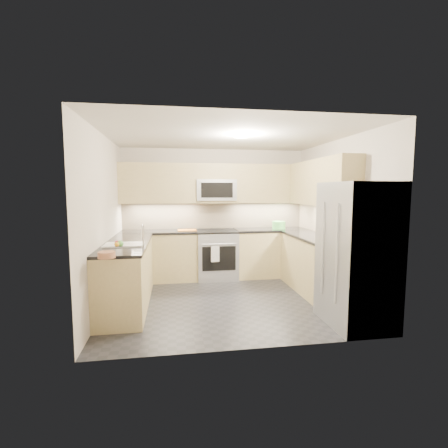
# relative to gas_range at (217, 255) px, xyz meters

# --- Properties ---
(floor) EXTENTS (3.60, 3.20, 0.00)m
(floor) POSITION_rel_gas_range_xyz_m (0.00, -1.28, -0.46)
(floor) COLOR #232328
(floor) RESTS_ON ground
(ceiling) EXTENTS (3.60, 3.20, 0.02)m
(ceiling) POSITION_rel_gas_range_xyz_m (0.00, -1.28, 2.04)
(ceiling) COLOR beige
(ceiling) RESTS_ON wall_back
(wall_back) EXTENTS (3.60, 0.02, 2.50)m
(wall_back) POSITION_rel_gas_range_xyz_m (0.00, 0.32, 0.79)
(wall_back) COLOR beige
(wall_back) RESTS_ON floor
(wall_front) EXTENTS (3.60, 0.02, 2.50)m
(wall_front) POSITION_rel_gas_range_xyz_m (0.00, -2.88, 0.79)
(wall_front) COLOR beige
(wall_front) RESTS_ON floor
(wall_left) EXTENTS (0.02, 3.20, 2.50)m
(wall_left) POSITION_rel_gas_range_xyz_m (-1.80, -1.28, 0.79)
(wall_left) COLOR beige
(wall_left) RESTS_ON floor
(wall_right) EXTENTS (0.02, 3.20, 2.50)m
(wall_right) POSITION_rel_gas_range_xyz_m (1.80, -1.28, 0.79)
(wall_right) COLOR beige
(wall_right) RESTS_ON floor
(base_cab_back_left) EXTENTS (1.42, 0.60, 0.90)m
(base_cab_back_left) POSITION_rel_gas_range_xyz_m (-1.09, 0.02, -0.01)
(base_cab_back_left) COLOR tan
(base_cab_back_left) RESTS_ON floor
(base_cab_back_right) EXTENTS (1.42, 0.60, 0.90)m
(base_cab_back_right) POSITION_rel_gas_range_xyz_m (1.09, 0.02, -0.01)
(base_cab_back_right) COLOR tan
(base_cab_back_right) RESTS_ON floor
(base_cab_right) EXTENTS (0.60, 1.70, 0.90)m
(base_cab_right) POSITION_rel_gas_range_xyz_m (1.50, -1.12, -0.01)
(base_cab_right) COLOR tan
(base_cab_right) RESTS_ON floor
(base_cab_peninsula) EXTENTS (0.60, 2.00, 0.90)m
(base_cab_peninsula) POSITION_rel_gas_range_xyz_m (-1.50, -1.28, -0.01)
(base_cab_peninsula) COLOR tan
(base_cab_peninsula) RESTS_ON floor
(countertop_back_left) EXTENTS (1.42, 0.63, 0.04)m
(countertop_back_left) POSITION_rel_gas_range_xyz_m (-1.09, 0.02, 0.47)
(countertop_back_left) COLOR black
(countertop_back_left) RESTS_ON base_cab_back_left
(countertop_back_right) EXTENTS (1.42, 0.63, 0.04)m
(countertop_back_right) POSITION_rel_gas_range_xyz_m (1.09, 0.02, 0.47)
(countertop_back_right) COLOR black
(countertop_back_right) RESTS_ON base_cab_back_right
(countertop_right) EXTENTS (0.63, 1.70, 0.04)m
(countertop_right) POSITION_rel_gas_range_xyz_m (1.50, -1.12, 0.47)
(countertop_right) COLOR black
(countertop_right) RESTS_ON base_cab_right
(countertop_peninsula) EXTENTS (0.63, 2.00, 0.04)m
(countertop_peninsula) POSITION_rel_gas_range_xyz_m (-1.50, -1.28, 0.47)
(countertop_peninsula) COLOR black
(countertop_peninsula) RESTS_ON base_cab_peninsula
(upper_cab_back) EXTENTS (3.60, 0.35, 0.75)m
(upper_cab_back) POSITION_rel_gas_range_xyz_m (0.00, 0.15, 1.37)
(upper_cab_back) COLOR tan
(upper_cab_back) RESTS_ON wall_back
(upper_cab_right) EXTENTS (0.35, 1.95, 0.75)m
(upper_cab_right) POSITION_rel_gas_range_xyz_m (1.62, -1.00, 1.37)
(upper_cab_right) COLOR tan
(upper_cab_right) RESTS_ON wall_right
(backsplash_back) EXTENTS (3.60, 0.01, 0.51)m
(backsplash_back) POSITION_rel_gas_range_xyz_m (0.00, 0.32, 0.74)
(backsplash_back) COLOR tan
(backsplash_back) RESTS_ON wall_back
(backsplash_right) EXTENTS (0.01, 2.30, 0.51)m
(backsplash_right) POSITION_rel_gas_range_xyz_m (1.80, -0.82, 0.74)
(backsplash_right) COLOR tan
(backsplash_right) RESTS_ON wall_right
(gas_range) EXTENTS (0.76, 0.65, 0.91)m
(gas_range) POSITION_rel_gas_range_xyz_m (0.00, 0.00, 0.00)
(gas_range) COLOR #A3A5AB
(gas_range) RESTS_ON floor
(range_cooktop) EXTENTS (0.76, 0.65, 0.03)m
(range_cooktop) POSITION_rel_gas_range_xyz_m (0.00, 0.00, 0.46)
(range_cooktop) COLOR black
(range_cooktop) RESTS_ON gas_range
(oven_door_glass) EXTENTS (0.62, 0.02, 0.45)m
(oven_door_glass) POSITION_rel_gas_range_xyz_m (0.00, -0.33, -0.01)
(oven_door_glass) COLOR black
(oven_door_glass) RESTS_ON gas_range
(oven_handle) EXTENTS (0.60, 0.02, 0.02)m
(oven_handle) POSITION_rel_gas_range_xyz_m (0.00, -0.35, 0.26)
(oven_handle) COLOR #B2B5BA
(oven_handle) RESTS_ON gas_range
(microwave) EXTENTS (0.76, 0.40, 0.40)m
(microwave) POSITION_rel_gas_range_xyz_m (0.00, 0.12, 1.24)
(microwave) COLOR #95989C
(microwave) RESTS_ON upper_cab_back
(microwave_door) EXTENTS (0.60, 0.01, 0.28)m
(microwave_door) POSITION_rel_gas_range_xyz_m (0.00, -0.08, 1.24)
(microwave_door) COLOR black
(microwave_door) RESTS_ON microwave
(refrigerator) EXTENTS (0.70, 0.90, 1.80)m
(refrigerator) POSITION_rel_gas_range_xyz_m (1.45, -2.43, 0.45)
(refrigerator) COLOR #95989D
(refrigerator) RESTS_ON floor
(fridge_handle_left) EXTENTS (0.02, 0.02, 1.20)m
(fridge_handle_left) POSITION_rel_gas_range_xyz_m (1.08, -2.61, 0.49)
(fridge_handle_left) COLOR #B2B5BA
(fridge_handle_left) RESTS_ON refrigerator
(fridge_handle_right) EXTENTS (0.02, 0.02, 1.20)m
(fridge_handle_right) POSITION_rel_gas_range_xyz_m (1.08, -2.25, 0.49)
(fridge_handle_right) COLOR #B2B5BA
(fridge_handle_right) RESTS_ON refrigerator
(sink_basin) EXTENTS (0.52, 0.38, 0.16)m
(sink_basin) POSITION_rel_gas_range_xyz_m (-1.50, -1.53, 0.42)
(sink_basin) COLOR white
(sink_basin) RESTS_ON base_cab_peninsula
(faucet) EXTENTS (0.03, 0.03, 0.28)m
(faucet) POSITION_rel_gas_range_xyz_m (-1.24, -1.53, 0.62)
(faucet) COLOR silver
(faucet) RESTS_ON countertop_peninsula
(utensil_bowl) EXTENTS (0.34, 0.34, 0.15)m
(utensil_bowl) POSITION_rel_gas_range_xyz_m (1.24, 0.00, 0.56)
(utensil_bowl) COLOR #59C454
(utensil_bowl) RESTS_ON countertop_back_right
(cutting_board) EXTENTS (0.35, 0.24, 0.01)m
(cutting_board) POSITION_rel_gas_range_xyz_m (-0.56, 0.02, 0.49)
(cutting_board) COLOR orange
(cutting_board) RESTS_ON countertop_back_left
(fruit_basket) EXTENTS (0.23, 0.23, 0.07)m
(fruit_basket) POSITION_rel_gas_range_xyz_m (-1.56, -2.36, 0.52)
(fruit_basket) COLOR #A86E4E
(fruit_basket) RESTS_ON countertop_peninsula
(fruit_apple) EXTENTS (0.06, 0.06, 0.06)m
(fruit_apple) POSITION_rel_gas_range_xyz_m (-1.50, -2.05, 0.60)
(fruit_apple) COLOR #A6132E
(fruit_apple) RESTS_ON fruit_basket
(fruit_pear) EXTENTS (0.08, 0.08, 0.08)m
(fruit_pear) POSITION_rel_gas_range_xyz_m (-1.45, -2.09, 0.60)
(fruit_pear) COLOR #5BB64E
(fruit_pear) RESTS_ON fruit_basket
(dish_towel_check) EXTENTS (0.16, 0.04, 0.30)m
(dish_towel_check) POSITION_rel_gas_range_xyz_m (-0.08, -0.37, 0.10)
(dish_towel_check) COLOR silver
(dish_towel_check) RESTS_ON oven_handle
(fruit_orange) EXTENTS (0.06, 0.06, 0.06)m
(fruit_orange) POSITION_rel_gas_range_xyz_m (-1.49, -2.13, 0.60)
(fruit_orange) COLOR gold
(fruit_orange) RESTS_ON fruit_basket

